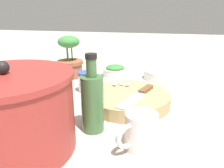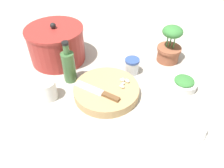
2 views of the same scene
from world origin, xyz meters
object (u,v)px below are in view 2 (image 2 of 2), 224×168
Objects in this scene: chef_knife at (99,92)px; potted_herb at (170,47)px; herb_bowl at (184,83)px; plate_stack at (184,123)px; spice_jar at (132,66)px; coffee_mug at (47,90)px; oil_bottle at (68,66)px; stock_pot at (57,44)px; garlic_cloves at (124,82)px; cutting_board at (107,91)px.

potted_herb is at bearing -18.47° from chef_knife.
plate_stack is at bearing -91.16° from herb_bowl.
coffee_mug is at bearing -143.11° from spice_jar.
oil_bottle is at bearing 79.09° from chef_knife.
spice_jar is at bearing 130.08° from plate_stack.
stock_pot is (-0.12, 0.15, 0.01)m from oil_bottle.
oil_bottle is (-0.51, 0.17, 0.06)m from plate_stack.
oil_bottle reaches higher than potted_herb.
plate_stack is 0.44m from potted_herb.
potted_herb is at bearing 110.60° from herb_bowl.
oil_bottle is at bearing -156.53° from spice_jar.
chef_knife is 0.39m from herb_bowl.
coffee_mug is 0.63m from potted_herb.
chef_knife is 2.96× the size of garlic_cloves.
stock_pot reaches higher than chef_knife.
stock_pot is at bearing 103.86° from coffee_mug.
plate_stack is at bearing -30.62° from garlic_cloves.
stock_pot is 0.58m from potted_herb.
potted_herb reaches higher than coffee_mug.
stock_pot reaches higher than herb_bowl.
spice_jar reaches higher than garlic_cloves.
plate_stack is (-0.00, -0.23, -0.01)m from herb_bowl.
cutting_board is 1.46× the size of potted_herb.
cutting_board is 3.95× the size of garlic_cloves.
chef_knife is 1.21× the size of plate_stack.
stock_pot reaches higher than potted_herb.
herb_bowl reaches higher than plate_stack.
coffee_mug is 0.54× the size of plate_stack.
cutting_board is 2.98× the size of coffee_mug.
oil_bottle is at bearing -149.27° from potted_herb.
potted_herb is (0.56, 0.11, -0.01)m from stock_pot.
cutting_board is 3.60× the size of spice_jar.
chef_knife is at bearing -116.18° from spice_jar.
stock_pot is at bearing 153.27° from plate_stack.
cutting_board is 0.05m from chef_knife.
chef_knife is (-0.02, -0.04, 0.02)m from cutting_board.
plate_stack is 0.86× the size of oil_bottle.
spice_jar is (0.08, 0.18, 0.02)m from cutting_board.
chef_knife is at bearing -127.39° from potted_herb.
stock_pot is (-0.64, 0.09, 0.07)m from herb_bowl.
herb_bowl is 0.22m from potted_herb.
garlic_cloves reaches higher than chef_knife.
herb_bowl is at bearing 88.84° from plate_stack.
stock_pot is (-0.29, 0.25, 0.04)m from chef_knife.
garlic_cloves is at bearing 19.77° from coffee_mug.
stock_pot is (-0.31, 0.21, 0.07)m from cutting_board.
chef_knife is 2.70× the size of spice_jar.
plate_stack is at bearing -80.60° from potted_herb.
oil_bottle reaches higher than spice_jar.
spice_jar is at bearing 65.02° from cutting_board.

